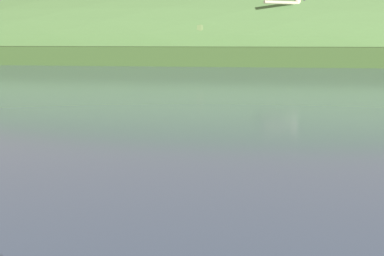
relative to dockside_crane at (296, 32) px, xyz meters
name	(u,v)px	position (x,y,z in m)	size (l,w,h in m)	color
far_shoreline_hill	(238,60)	(-19.45, 32.01, -9.56)	(490.49, 106.98, 66.60)	#314A21
dockside_crane	(296,32)	(0.00, 0.00, 0.00)	(13.79, 10.48, 19.74)	#4C4C51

